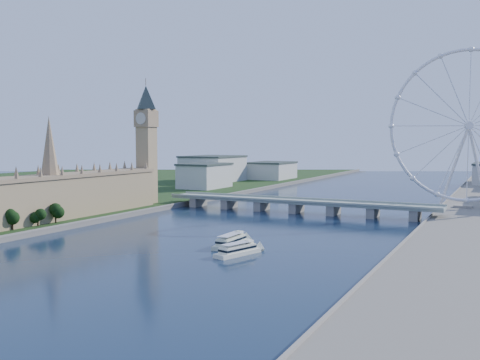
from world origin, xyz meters
The scene contains 7 objects.
parliament_range centered at (-128.00, 170.00, 18.48)m, with size 24.00×200.00×70.00m.
big_ben centered at (-128.00, 278.00, 66.57)m, with size 20.02×20.02×110.00m.
westminster_bridge centered at (0.00, 300.00, 6.63)m, with size 220.00×22.00×9.50m.
london_eye centered at (119.98, 355.08, 67.52)m, with size 113.60×39.12×124.30m.
city_skyline centered at (39.22, 560.08, 16.96)m, with size 505.00×280.00×32.00m.
tour_boat_near centered at (17.20, 155.85, 0.00)m, with size 8.23×32.10×7.12m, color beige, non-canonical shape.
tour_boat_far centered at (30.10, 138.02, 0.00)m, with size 7.63×29.87×6.60m, color white, non-canonical shape.
Camera 1 is at (147.61, -93.65, 56.01)m, focal length 40.00 mm.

